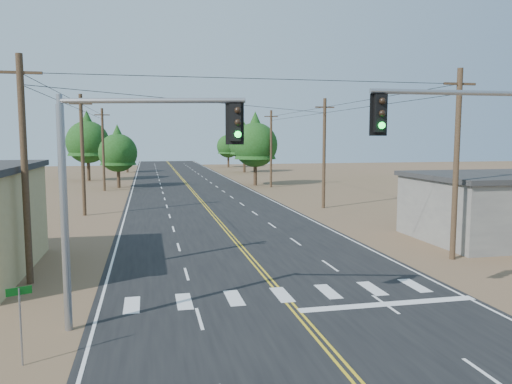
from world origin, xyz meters
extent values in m
cube|color=black|center=(0.00, 30.00, 0.01)|extent=(15.00, 200.00, 0.02)
cylinder|color=#4C3826|center=(-10.50, 12.00, 5.00)|extent=(0.30, 0.30, 10.00)
cube|color=#4C3826|center=(-10.50, 12.00, 9.20)|extent=(1.80, 0.12, 0.12)
cylinder|color=#4C3826|center=(-10.50, 32.00, 5.00)|extent=(0.30, 0.30, 10.00)
cube|color=#4C3826|center=(-10.50, 32.00, 9.20)|extent=(1.80, 0.12, 0.12)
cylinder|color=#4C3826|center=(-10.50, 52.00, 5.00)|extent=(0.30, 0.30, 10.00)
cube|color=#4C3826|center=(-10.50, 52.00, 9.20)|extent=(1.80, 0.12, 0.12)
cylinder|color=#4C3826|center=(10.50, 12.00, 5.00)|extent=(0.30, 0.30, 10.00)
cube|color=#4C3826|center=(10.50, 12.00, 9.20)|extent=(1.80, 0.12, 0.12)
cylinder|color=#4C3826|center=(10.50, 32.00, 5.00)|extent=(0.30, 0.30, 10.00)
cube|color=#4C3826|center=(10.50, 32.00, 9.20)|extent=(1.80, 0.12, 0.12)
cylinder|color=#4C3826|center=(10.50, 52.00, 5.00)|extent=(0.30, 0.30, 10.00)
cube|color=#4C3826|center=(10.50, 52.00, 9.20)|extent=(1.80, 0.12, 0.12)
cylinder|color=gray|center=(-8.00, 5.93, 3.75)|extent=(0.26, 0.26, 7.51)
cylinder|color=gray|center=(-8.00, 5.93, 7.51)|extent=(0.19, 0.19, 0.64)
cylinder|color=gray|center=(-5.10, 5.20, 7.62)|extent=(5.83, 1.63, 0.17)
cube|color=black|center=(-2.52, 4.55, 6.92)|extent=(0.44, 0.40, 1.18)
sphere|color=black|center=(-2.47, 4.37, 7.30)|extent=(0.21, 0.21, 0.21)
sphere|color=black|center=(-2.47, 4.37, 6.92)|extent=(0.21, 0.21, 0.21)
sphere|color=#0CE533|center=(-2.47, 4.37, 6.54)|extent=(0.21, 0.21, 0.21)
cylinder|color=gray|center=(4.95, 4.08, 7.96)|extent=(6.11, 0.34, 0.18)
cube|color=black|center=(2.23, 4.15, 7.23)|extent=(0.40, 0.35, 1.23)
sphere|color=black|center=(2.24, 3.95, 7.63)|extent=(0.22, 0.22, 0.22)
sphere|color=black|center=(2.24, 3.95, 7.23)|extent=(0.22, 0.22, 0.22)
sphere|color=#0CE533|center=(2.24, 3.95, 6.84)|extent=(0.22, 0.22, 0.22)
cylinder|color=gray|center=(-8.88, 3.42, 1.13)|extent=(0.05, 0.05, 2.26)
cube|color=#0B5214|center=(-8.88, 3.42, 2.17)|extent=(0.64, 0.29, 0.23)
cylinder|color=#3F2D1E|center=(-9.00, 55.67, 1.48)|extent=(0.43, 0.43, 2.96)
cone|color=#1A4012|center=(-9.00, 55.67, 5.59)|extent=(4.60, 4.60, 5.26)
sphere|color=#1A4012|center=(-9.00, 55.67, 4.52)|extent=(4.93, 4.93, 4.93)
cylinder|color=#3F2D1E|center=(-14.00, 67.56, 1.90)|extent=(0.49, 0.49, 3.81)
cone|color=#1A4012|center=(-14.00, 67.56, 7.19)|extent=(5.92, 5.92, 6.77)
sphere|color=#1A4012|center=(-14.00, 67.56, 5.82)|extent=(6.34, 6.34, 6.34)
cylinder|color=#3F2D1E|center=(-9.00, 85.32, 1.09)|extent=(0.41, 0.41, 2.19)
cone|color=#1A4012|center=(-9.00, 85.32, 4.13)|extent=(3.40, 3.40, 3.89)
sphere|color=#1A4012|center=(-9.00, 85.32, 3.34)|extent=(3.64, 3.64, 3.64)
cylinder|color=#3F2D1E|center=(9.00, 54.82, 1.80)|extent=(0.50, 0.50, 3.61)
cone|color=#1A4012|center=(9.00, 54.82, 6.81)|extent=(5.61, 5.61, 6.41)
sphere|color=#1A4012|center=(9.00, 54.82, 5.51)|extent=(6.01, 6.01, 6.01)
cylinder|color=#3F2D1E|center=(12.47, 80.58, 1.71)|extent=(0.49, 0.49, 3.41)
cone|color=#1A4012|center=(12.47, 80.58, 6.45)|extent=(5.31, 5.31, 6.07)
sphere|color=#1A4012|center=(12.47, 80.58, 5.22)|extent=(5.69, 5.69, 5.69)
cylinder|color=#3F2D1E|center=(12.18, 97.64, 1.51)|extent=(0.46, 0.46, 3.02)
cone|color=#1A4012|center=(12.18, 97.64, 5.71)|extent=(4.70, 4.70, 5.37)
sphere|color=#1A4012|center=(12.18, 97.64, 4.62)|extent=(5.03, 5.03, 5.03)
camera|label=1|loc=(-5.28, -11.23, 6.43)|focal=35.00mm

